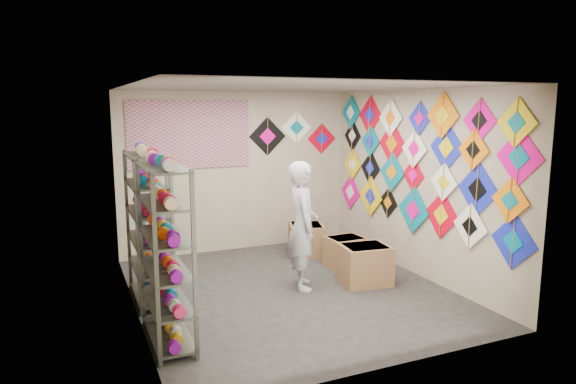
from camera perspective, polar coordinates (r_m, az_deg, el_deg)
name	(u,v)px	position (r m, az deg, el deg)	size (l,w,h in m)	color
ground	(290,290)	(7.07, 0.22, -10.89)	(4.50, 4.50, 0.00)	#272522
room_walls	(290,170)	(6.67, 0.23, 2.46)	(4.50, 4.50, 4.50)	#B8A88C
shelf_rack_front	(166,255)	(5.50, -13.44, -6.78)	(0.40, 1.10, 1.90)	#4C5147
shelf_rack_back	(147,227)	(6.75, -15.38, -3.80)	(0.40, 1.10, 1.90)	#4C5147
string_spools	(155,232)	(6.10, -14.55, -4.28)	(0.12, 2.36, 0.12)	#ED2467
kite_wall_display	(416,165)	(7.66, 14.02, 2.97)	(0.06, 4.36, 2.06)	#1925C8
back_wall_kites	(292,134)	(9.09, 0.45, 6.42)	(1.66, 0.02, 0.78)	black
poster	(190,135)	(8.51, -10.85, 6.27)	(2.00, 0.01, 1.10)	#5F479A
shopkeeper	(303,225)	(6.94, 1.64, -3.73)	(0.57, 0.72, 1.74)	beige
carton_a	(365,265)	(7.32, 8.51, -7.97)	(0.66, 0.55, 0.55)	olive
carton_b	(345,252)	(8.06, 6.40, -6.62)	(0.56, 0.46, 0.46)	olive
carton_c	(306,240)	(8.57, 2.04, -5.34)	(0.55, 0.60, 0.52)	olive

